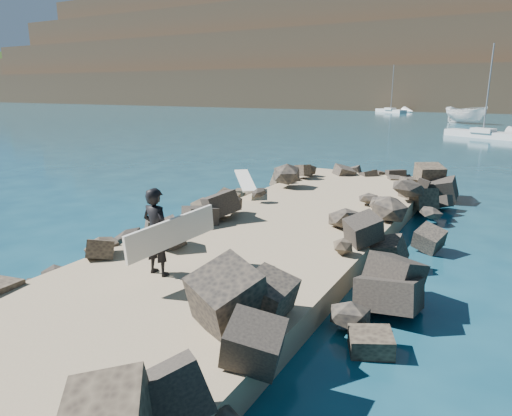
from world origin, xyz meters
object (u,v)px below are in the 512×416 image
(surfboard_resting, at_px, (245,183))
(sailboat_c, at_px, (483,134))
(boat_imported, at_px, (466,115))
(surfer_with_board, at_px, (159,232))

(surfboard_resting, bearing_deg, sailboat_c, 38.92)
(boat_imported, bearing_deg, surfboard_resting, -152.88)
(boat_imported, height_order, surfer_with_board, surfer_with_board)
(surfboard_resting, height_order, boat_imported, boat_imported)
(surfboard_resting, relative_size, surfer_with_board, 0.88)
(surfboard_resting, distance_m, boat_imported, 55.49)
(surfer_with_board, bearing_deg, boat_imported, 89.70)
(boat_imported, height_order, sailboat_c, sailboat_c)
(boat_imported, bearing_deg, surfer_with_board, -150.23)
(surfer_with_board, distance_m, sailboat_c, 43.60)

